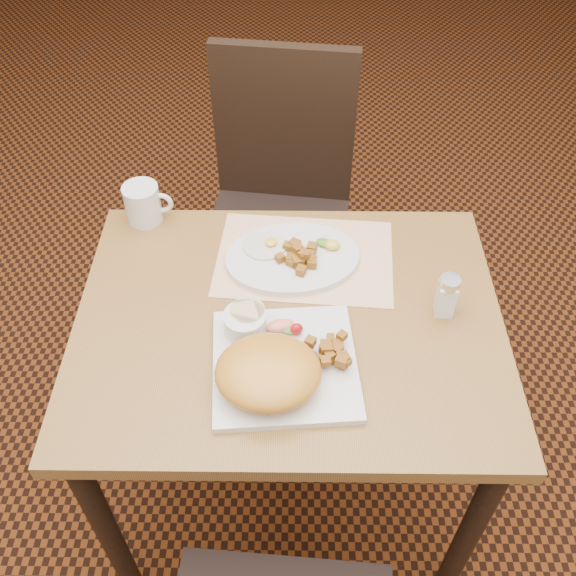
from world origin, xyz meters
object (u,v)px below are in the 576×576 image
at_px(plate_square, 285,365).
at_px(salt_shaker, 447,295).
at_px(coffee_mug, 144,204).
at_px(chair_far, 280,198).
at_px(plate_oval, 292,258).
at_px(table, 289,350).

xyz_separation_m(plate_square, salt_shaker, (0.33, 0.15, 0.04)).
height_order(salt_shaker, coffee_mug, salt_shaker).
xyz_separation_m(chair_far, plate_square, (0.03, -0.79, 0.22)).
height_order(plate_square, coffee_mug, coffee_mug).
height_order(plate_oval, coffee_mug, coffee_mug).
distance_m(chair_far, coffee_mug, 0.54).
distance_m(salt_shaker, coffee_mug, 0.74).
relative_size(salt_shaker, coffee_mug, 0.86).
bearing_deg(plate_oval, salt_shaker, -24.96).
bearing_deg(plate_square, coffee_mug, 127.90).
distance_m(table, plate_oval, 0.21).
distance_m(table, salt_shaker, 0.36).
relative_size(plate_oval, coffee_mug, 2.62).
height_order(table, plate_oval, plate_oval).
xyz_separation_m(table, chair_far, (-0.03, 0.66, -0.10)).
distance_m(table, chair_far, 0.67).
height_order(chair_far, plate_oval, chair_far).
bearing_deg(coffee_mug, table, -41.99).
relative_size(chair_far, plate_square, 3.46).
distance_m(chair_far, plate_oval, 0.54).
distance_m(chair_far, plate_square, 0.82).
relative_size(chair_far, coffee_mug, 8.33).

